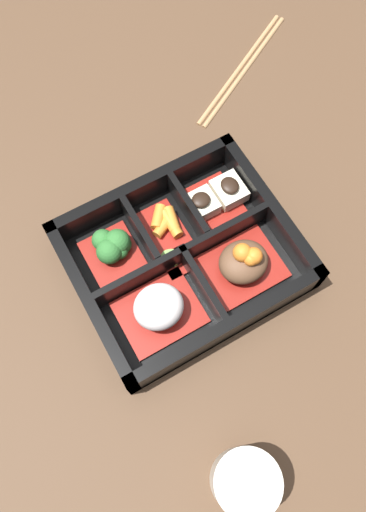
# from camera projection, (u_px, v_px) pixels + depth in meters

# --- Properties ---
(ground_plane) EXTENTS (3.00, 3.00, 0.00)m
(ground_plane) POSITION_uv_depth(u_px,v_px,m) (183.00, 263.00, 0.62)
(ground_plane) COLOR #4C3523
(bento_base) EXTENTS (0.26, 0.22, 0.01)m
(bento_base) POSITION_uv_depth(u_px,v_px,m) (183.00, 262.00, 0.62)
(bento_base) COLOR black
(bento_base) RESTS_ON ground_plane
(bento_rim) EXTENTS (0.26, 0.22, 0.05)m
(bento_rim) POSITION_uv_depth(u_px,v_px,m) (182.00, 254.00, 0.60)
(bento_rim) COLOR black
(bento_rim) RESTS_ON ground_plane
(bowl_stew) EXTENTS (0.09, 0.08, 0.05)m
(bowl_stew) POSITION_uv_depth(u_px,v_px,m) (244.00, 262.00, 0.59)
(bowl_stew) COLOR maroon
(bowl_stew) RESTS_ON bento_base
(bowl_rice) EXTENTS (0.09, 0.08, 0.05)m
(bowl_rice) POSITION_uv_depth(u_px,v_px,m) (159.00, 308.00, 0.57)
(bowl_rice) COLOR maroon
(bowl_rice) RESTS_ON bento_base
(bowl_tofu) EXTENTS (0.08, 0.07, 0.03)m
(bowl_tofu) POSITION_uv_depth(u_px,v_px,m) (215.00, 198.00, 0.63)
(bowl_tofu) COLOR maroon
(bowl_tofu) RESTS_ON bento_base
(bowl_carrots) EXTENTS (0.05, 0.07, 0.02)m
(bowl_carrots) POSITION_uv_depth(u_px,v_px,m) (167.00, 223.00, 0.63)
(bowl_carrots) COLOR maroon
(bowl_carrots) RESTS_ON bento_base
(bowl_greens) EXTENTS (0.06, 0.07, 0.04)m
(bowl_greens) POSITION_uv_depth(u_px,v_px,m) (113.00, 247.00, 0.60)
(bowl_greens) COLOR maroon
(bowl_greens) RESTS_ON bento_base
(bowl_pickles) EXTENTS (0.04, 0.04, 0.01)m
(bowl_pickles) POSITION_uv_depth(u_px,v_px,m) (173.00, 259.00, 0.61)
(bowl_pickles) COLOR maroon
(bowl_pickles) RESTS_ON bento_base
(tea_cup) EXTENTS (0.07, 0.07, 0.07)m
(tea_cup) POSITION_uv_depth(u_px,v_px,m) (244.00, 481.00, 0.50)
(tea_cup) COLOR beige
(tea_cup) RESTS_ON ground_plane
(chopsticks) EXTENTS (0.22, 0.13, 0.01)m
(chopsticks) POSITION_uv_depth(u_px,v_px,m) (242.00, 68.00, 0.73)
(chopsticks) COLOR #A87F51
(chopsticks) RESTS_ON ground_plane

